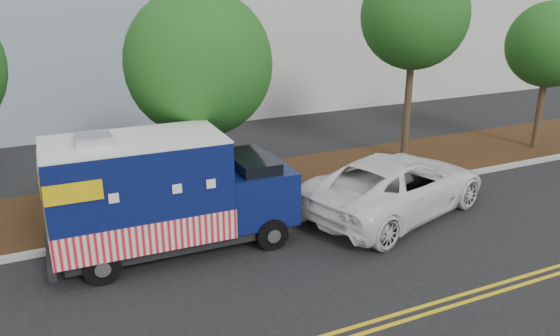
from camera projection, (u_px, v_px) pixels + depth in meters
name	position (u px, v px, depth m)	size (l,w,h in m)	color
ground	(243.00, 241.00, 14.39)	(120.00, 120.00, 0.00)	black
curb	(225.00, 219.00, 15.56)	(120.00, 0.18, 0.15)	#9E9E99
mulch_strip	(203.00, 194.00, 17.36)	(120.00, 4.00, 0.15)	black
centerline_near	(326.00, 335.00, 10.58)	(120.00, 0.10, 0.01)	gold
tree_b	(199.00, 64.00, 15.55)	(4.24, 4.24, 6.39)	#38281C
tree_c	(415.00, 16.00, 18.85)	(3.73, 3.73, 7.22)	#38281C
tree_d	(550.00, 45.00, 20.67)	(3.24, 3.24, 5.82)	#38281C
sign_post	(77.00, 202.00, 13.79)	(0.06, 0.06, 2.40)	#473828
food_truck	(161.00, 197.00, 13.43)	(6.18, 2.45, 3.23)	black
white_car	(396.00, 185.00, 15.91)	(2.87, 6.23, 1.73)	white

